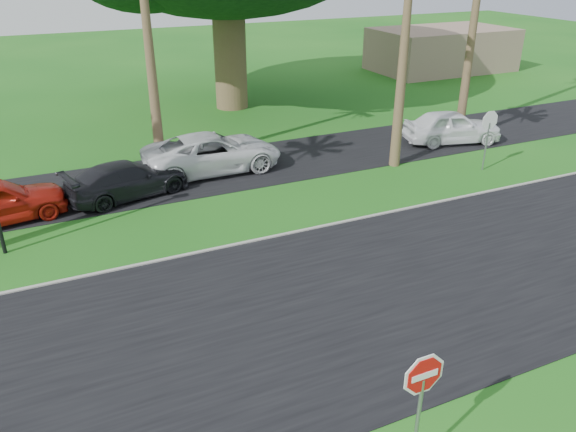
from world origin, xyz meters
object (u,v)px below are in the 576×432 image
at_px(stop_sign_far, 489,128).
at_px(car_dark, 128,180).
at_px(car_minivan, 213,153).
at_px(stop_sign_near, 422,390).
at_px(car_pickup, 452,127).

relative_size(stop_sign_far, car_dark, 0.58).
bearing_deg(car_minivan, stop_sign_far, -114.40).
xyz_separation_m(stop_sign_far, car_dark, (-13.81, 3.27, -1.12)).
relative_size(car_dark, car_minivan, 0.81).
distance_m(stop_sign_far, car_dark, 14.23).
bearing_deg(stop_sign_far, car_dark, -13.32).
height_order(stop_sign_near, stop_sign_far, same).
xyz_separation_m(stop_sign_near, car_dark, (-2.31, 14.27, -1.12)).
height_order(stop_sign_far, car_pickup, stop_sign_far).
relative_size(stop_sign_far, car_minivan, 0.47).
bearing_deg(car_pickup, car_minivan, 98.90).
height_order(stop_sign_near, car_pickup, stop_sign_near).
bearing_deg(car_minivan, car_dark, 108.18).
relative_size(car_dark, car_pickup, 1.01).
distance_m(stop_sign_near, car_minivan, 15.59).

